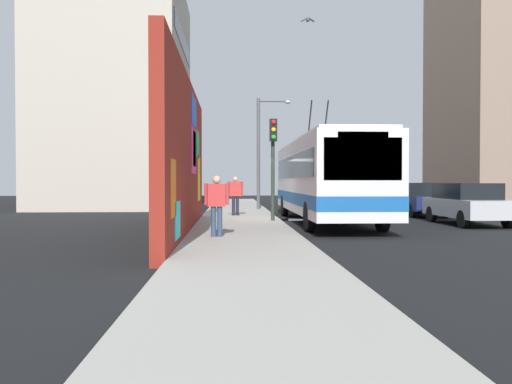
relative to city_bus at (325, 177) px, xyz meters
name	(u,v)px	position (x,y,z in m)	size (l,w,h in m)	color
ground_plane	(280,222)	(0.11, 1.80, -1.83)	(80.00, 80.00, 0.00)	black
sidewalk_slab	(240,221)	(0.11, 3.40, -1.76)	(48.00, 3.20, 0.15)	#9E9B93
graffiti_wall	(186,158)	(-4.47, 5.15, 0.55)	(12.81, 0.32, 4.76)	maroon
building_far_left	(119,95)	(13.93, 11.00, 5.42)	(12.66, 8.28, 14.50)	#B2A899
city_bus	(325,177)	(0.00, 0.00, 0.00)	(12.20, 2.69, 5.07)	silver
parked_car_silver	(467,203)	(-1.33, -5.20, -1.00)	(4.44, 1.83, 1.58)	#B7B7BC
parked_car_navy	(416,198)	(4.09, -5.20, -1.00)	(4.74, 1.73, 1.58)	navy
parked_car_dark_gray	(381,195)	(10.18, -5.20, -1.00)	(4.20, 1.81, 1.58)	#38383D
pedestrian_midblock	(235,193)	(2.27, 3.56, -0.67)	(0.23, 0.76, 1.71)	#1E1E2D
pedestrian_near_wall	(217,201)	(-6.61, 4.14, -0.71)	(0.22, 0.67, 1.65)	#2D3F59
traffic_light	(273,152)	(-0.97, 2.15, 0.94)	(0.49, 0.28, 3.88)	#2D382D
street_lamp	(262,145)	(7.64, 2.03, 1.80)	(0.44, 1.82, 5.99)	#4C4C51
curbside_puddle	(290,220)	(1.55, 1.20, -1.83)	(1.28, 1.28, 0.00)	black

